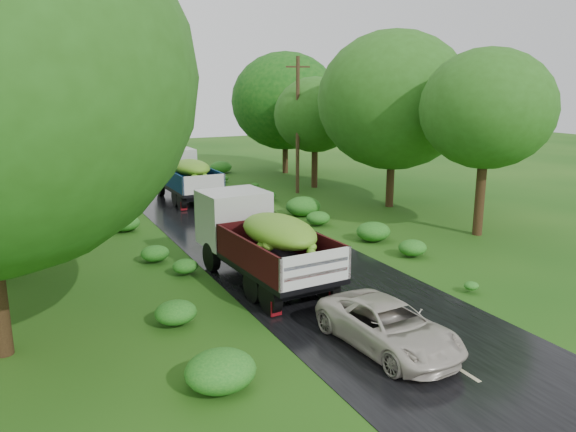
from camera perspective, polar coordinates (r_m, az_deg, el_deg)
ground at (r=14.94m, az=16.70°, el=-14.55°), size 120.00×120.00×0.00m
road at (r=18.50m, az=6.05°, el=-8.41°), size 6.50×80.00×0.02m
road_lines at (r=19.29m, az=4.44°, el=-7.40°), size 0.12×69.60×0.00m
truck_near at (r=19.64m, az=-3.02°, el=-2.05°), size 2.82×7.00×2.89m
truck_far at (r=34.10m, az=-10.49°, el=4.31°), size 2.45×6.74×2.83m
car at (r=15.24m, az=10.18°, el=-10.94°), size 2.34×4.55×1.23m
utility_pole at (r=35.20m, az=0.99°, el=9.29°), size 1.44×0.55×8.42m
trees_right at (r=35.00m, az=6.36°, el=11.11°), size 4.64×24.06×7.75m
shrubs at (r=26.05m, az=-4.58°, el=-1.11°), size 11.90×44.00×0.70m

